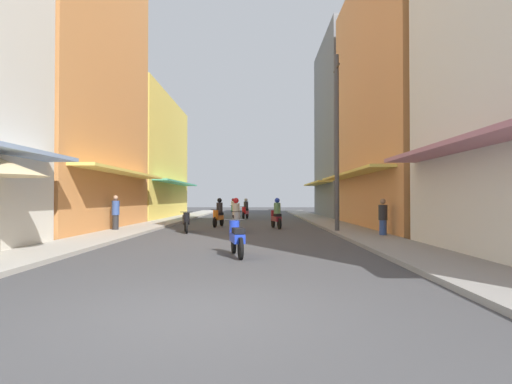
{
  "coord_description": "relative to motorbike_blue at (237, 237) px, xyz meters",
  "views": [
    {
      "loc": [
        0.88,
        -5.47,
        1.53
      ],
      "look_at": [
        0.67,
        20.41,
        1.95
      ],
      "focal_mm": 29.23,
      "sensor_mm": 36.0,
      "label": 1
    }
  ],
  "objects": [
    {
      "name": "motorbike_orange",
      "position": [
        -1.63,
        11.71,
        0.2
      ],
      "size": [
        0.62,
        1.79,
        1.58
      ],
      "color": "black",
      "rests_on": "ground"
    },
    {
      "name": "sidewalk_right",
      "position": [
        4.83,
        13.48,
        -0.44
      ],
      "size": [
        2.03,
        54.25,
        0.12
      ],
      "primitive_type": "cube",
      "color": "gray",
      "rests_on": "ground"
    },
    {
      "name": "motorbike_maroon",
      "position": [
        1.48,
        10.31,
        0.2
      ],
      "size": [
        0.64,
        1.78,
        1.58
      ],
      "color": "black",
      "rests_on": "ground"
    },
    {
      "name": "ground_plane",
      "position": [
        -0.27,
        13.48,
        -0.5
      ],
      "size": [
        101.76,
        101.76,
        0.0
      ],
      "primitive_type": "plane",
      "color": "#424244"
    },
    {
      "name": "building_right_mid",
      "position": [
        8.83,
        10.57,
        6.32
      ],
      "size": [
        7.05,
        13.13,
        13.67
      ],
      "color": "#D88C4C",
      "rests_on": "ground"
    },
    {
      "name": "pedestrian_far",
      "position": [
        5.43,
        5.16,
        0.26
      ],
      "size": [
        0.34,
        0.34,
        1.54
      ],
      "color": "#334C8C",
      "rests_on": "ground"
    },
    {
      "name": "utility_pole",
      "position": [
        4.06,
        7.41,
        3.56
      ],
      "size": [
        0.2,
        1.2,
        7.97
      ],
      "color": "#4C4C4F",
      "rests_on": "ground"
    },
    {
      "name": "building_left_far",
      "position": [
        -9.38,
        22.13,
        4.28
      ],
      "size": [
        7.05,
        13.97,
        9.57
      ],
      "color": "#EFD159",
      "rests_on": "ground"
    },
    {
      "name": "building_right_far",
      "position": [
        8.83,
        23.19,
        6.8
      ],
      "size": [
        7.05,
        10.42,
        14.62
      ],
      "color": "slate",
      "rests_on": "ground"
    },
    {
      "name": "pedestrian_foreground",
      "position": [
        -5.99,
        7.92,
        0.35
      ],
      "size": [
        0.34,
        0.34,
        1.7
      ],
      "color": "#262628",
      "rests_on": "ground"
    },
    {
      "name": "motorbike_green",
      "position": [
        -1.72,
        25.74,
        0.2
      ],
      "size": [
        0.55,
        1.81,
        1.58
      ],
      "color": "black",
      "rests_on": "ground"
    },
    {
      "name": "motorbike_blue",
      "position": [
        0.0,
        0.0,
        0.0
      ],
      "size": [
        0.62,
        1.79,
        0.96
      ],
      "color": "black",
      "rests_on": "ground"
    },
    {
      "name": "motorbike_red",
      "position": [
        -0.44,
        20.33,
        0.2
      ],
      "size": [
        0.61,
        1.79,
        1.58
      ],
      "color": "black",
      "rests_on": "ground"
    },
    {
      "name": "building_left_mid",
      "position": [
        -9.38,
        9.05,
        8.26
      ],
      "size": [
        7.05,
        11.54,
        17.54
      ],
      "color": "#D88C4C",
      "rests_on": "ground"
    },
    {
      "name": "sidewalk_left",
      "position": [
        -5.37,
        13.48,
        -0.44
      ],
      "size": [
        2.03,
        54.25,
        0.12
      ],
      "primitive_type": "cube",
      "color": "#ADA89E",
      "rests_on": "ground"
    },
    {
      "name": "motorbike_black",
      "position": [
        -2.71,
        7.71,
        0.0
      ],
      "size": [
        0.64,
        1.78,
        0.96
      ],
      "color": "black",
      "rests_on": "ground"
    },
    {
      "name": "motorbike_silver",
      "position": [
        -0.46,
        8.11,
        0.2
      ],
      "size": [
        0.55,
        1.81,
        1.58
      ],
      "color": "black",
      "rests_on": "ground"
    }
  ]
}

